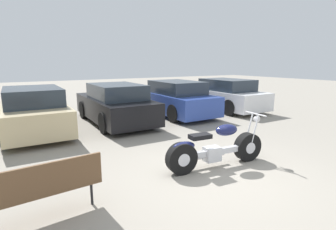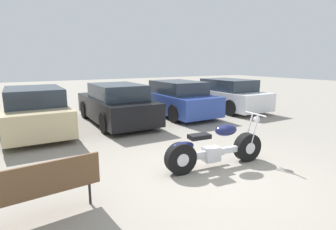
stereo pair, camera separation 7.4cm
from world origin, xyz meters
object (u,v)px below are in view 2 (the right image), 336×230
parked_car_blue (175,99)px  park_bench (38,186)px  motorcycle (215,149)px  parked_car_white (225,95)px  parked_car_black (116,104)px  parked_car_champagne (35,111)px

parked_car_blue → park_bench: 7.91m
motorcycle → park_bench: motorcycle is taller
parked_car_white → park_bench: bearing=-146.6°
parked_car_white → park_bench: parked_car_white is taller
motorcycle → parked_car_black: bearing=94.4°
parked_car_white → parked_car_black: bearing=-179.4°
parked_car_black → park_bench: 6.16m
motorcycle → park_bench: bearing=-174.5°
motorcycle → parked_car_champagne: size_ratio=0.53×
parked_car_blue → parked_car_white: bearing=-2.7°
motorcycle → parked_car_white: size_ratio=0.53×
park_bench → parked_car_blue: bearing=44.8°
motorcycle → parked_car_champagne: 5.96m
motorcycle → park_bench: size_ratio=1.39×
parked_car_black → parked_car_white: same height
parked_car_blue → parked_car_white: 2.65m
motorcycle → parked_car_black: 5.09m
motorcycle → parked_car_black: size_ratio=0.53×
motorcycle → parked_car_blue: size_ratio=0.53×
park_bench → motorcycle: bearing=5.5°
motorcycle → parked_car_white: 7.10m
parked_car_blue → park_bench: size_ratio=2.60×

